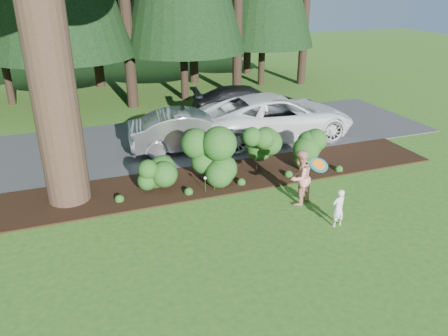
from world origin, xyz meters
name	(u,v)px	position (x,y,z in m)	size (l,w,h in m)	color
ground	(254,227)	(0.00, 0.00, 0.00)	(80.00, 80.00, 0.00)	#2B621C
mulch_bed	(214,179)	(0.00, 3.25, 0.03)	(16.00, 2.50, 0.05)	black
driveway	(181,139)	(0.00, 7.50, 0.01)	(22.00, 6.00, 0.03)	#38383A
shrub_row	(237,155)	(0.77, 3.14, 0.81)	(6.53, 1.60, 1.61)	#224916
lily_cluster	(214,177)	(-0.30, 2.40, 0.50)	(0.69, 0.09, 0.57)	#224916
car_silver_wagon	(191,130)	(0.06, 6.20, 0.81)	(1.65, 4.72, 1.56)	#A8A8AC
car_white_suv	(276,116)	(3.81, 6.31, 0.93)	(3.00, 6.51, 1.81)	white
car_dark_suv	(247,103)	(3.75, 9.26, 0.79)	(2.12, 5.22, 1.52)	black
child	(338,208)	(2.14, -0.73, 0.55)	(0.40, 0.26, 1.10)	silver
adult	(300,178)	(1.80, 0.80, 0.84)	(0.82, 0.64, 1.68)	red
frisbee	(319,165)	(1.54, -0.50, 1.80)	(0.49, 0.45, 0.25)	#186E87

